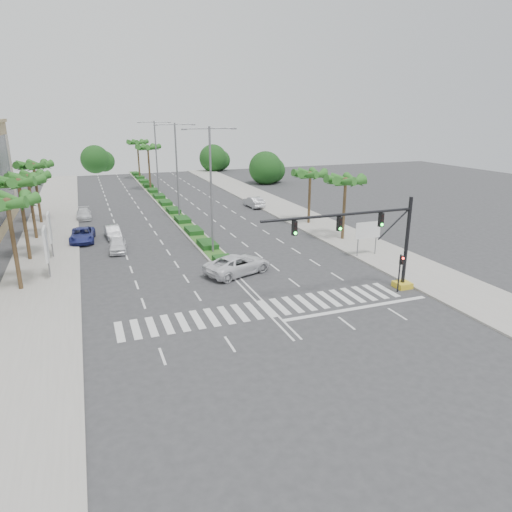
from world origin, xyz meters
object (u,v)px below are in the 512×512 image
at_px(car_parked_b, 113,232).
at_px(car_parked_d, 84,214).
at_px(car_parked_a, 118,245).
at_px(car_crossing, 238,264).
at_px(car_parked_c, 82,235).
at_px(car_right, 254,202).

relative_size(car_parked_b, car_parked_d, 0.92).
distance_m(car_parked_a, car_crossing, 13.75).
bearing_deg(car_parked_c, car_parked_d, 92.96).
xyz_separation_m(car_parked_a, car_right, (20.40, 16.15, 0.08)).
distance_m(car_parked_a, car_parked_d, 17.12).
bearing_deg(car_right, car_parked_b, 24.17).
bearing_deg(car_parked_a, car_right, 43.32).
height_order(car_parked_c, car_right, car_right).
distance_m(car_parked_b, car_parked_c, 3.14).
bearing_deg(car_parked_a, car_parked_c, 126.67).
bearing_deg(car_parked_b, car_parked_a, -92.75).
bearing_deg(car_parked_d, car_parked_c, -91.10).
height_order(car_parked_d, car_right, car_right).
distance_m(car_parked_b, car_right, 23.08).
xyz_separation_m(car_crossing, car_right, (11.37, 26.52, -0.06)).
relative_size(car_parked_d, car_right, 0.96).
bearing_deg(car_parked_b, car_parked_c, -177.53).
height_order(car_parked_a, car_parked_d, car_parked_a).
distance_m(car_parked_c, car_right, 26.03).
distance_m(car_parked_c, car_crossing, 19.78).
xyz_separation_m(car_parked_d, car_right, (23.28, -0.73, 0.12)).
bearing_deg(car_crossing, car_parked_a, 20.23).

